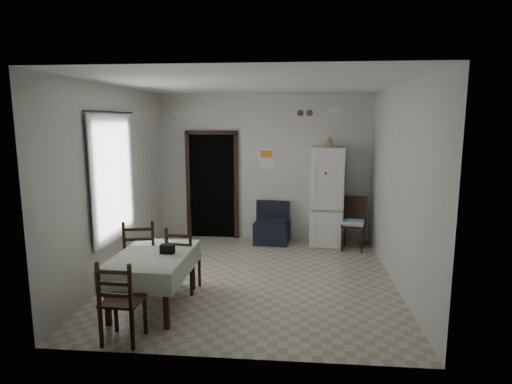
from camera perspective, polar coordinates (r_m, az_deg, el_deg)
The scene contains 25 objects.
ground at distance 6.68m, azimuth -0.41°, elevation -11.36°, with size 4.50×4.50×0.00m, color #B8AC96.
ceiling at distance 6.26m, azimuth -0.44°, elevation 14.28°, with size 4.20×4.50×0.02m, color white, non-canonical shape.
wall_back at distance 8.53m, azimuth 1.10°, elevation 3.29°, with size 4.20×0.02×2.90m, color silver, non-canonical shape.
wall_front at distance 4.11m, azimuth -3.57°, elevation -3.65°, with size 4.20×0.02×2.90m, color silver, non-canonical shape.
wall_left at distance 6.84m, azimuth -18.20°, elevation 1.23°, with size 0.02×4.50×2.90m, color silver, non-canonical shape.
wall_right at distance 6.45m, azimuth 18.49°, elevation 0.72°, with size 0.02×4.50×2.90m, color silver, non-canonical shape.
doorway at distance 8.92m, azimuth -5.56°, elevation 1.00°, with size 1.06×0.52×2.22m.
window_recess at distance 6.67m, azimuth -19.32°, elevation 1.83°, with size 0.10×1.20×1.60m, color silver.
curtain at distance 6.62m, azimuth -18.46°, elevation 1.82°, with size 0.02×1.45×1.85m, color silver.
curtain_rod at distance 6.57m, azimuth -18.82°, elevation 10.06°, with size 0.02×0.02×1.60m, color black.
calendar at distance 8.50m, azimuth 1.43°, elevation 4.41°, with size 0.28×0.02×0.40m, color white.
calendar_image at distance 8.48m, azimuth 1.43°, elevation 5.08°, with size 0.24×0.01×0.14m, color orange.
light_switch at distance 8.56m, azimuth 2.08°, elevation 0.94°, with size 0.08×0.02×0.12m, color beige.
vent_left at distance 8.44m, azimuth 5.94°, elevation 10.45°, with size 0.12×0.12×0.03m, color brown.
vent_right at distance 8.44m, azimuth 7.18°, elevation 10.42°, with size 0.12×0.12×0.03m, color brown.
emergency_light at distance 8.45m, azimuth 10.43°, elevation 10.55°, with size 0.25×0.07×0.09m, color white.
fridge at distance 8.29m, azimuth 9.38°, elevation -0.57°, with size 0.61×0.61×1.89m, color white, non-canonical shape.
tan_cone at distance 8.21m, azimuth 9.79°, elevation 6.66°, with size 0.25×0.25×0.20m, color tan.
navy_seat at distance 8.39m, azimuth 2.16°, elevation -4.14°, with size 0.65×0.63×0.79m, color black, non-canonical shape.
corner_chair at distance 8.13m, azimuth 12.90°, elevation -4.17°, with size 0.42×0.42×0.98m, color black, non-canonical shape.
dining_table at distance 5.78m, azimuth -13.44°, elevation -11.33°, with size 0.89×1.36×0.71m, color #A4B39A, non-canonical shape.
black_bag at distance 5.62m, azimuth -11.73°, elevation -7.44°, with size 0.18×0.11×0.11m, color black.
dining_chair_far_left at distance 6.29m, azimuth -15.00°, elevation -8.05°, with size 0.45×0.45×1.04m, color black, non-canonical shape.
dining_chair_far_right at distance 6.17m, azimuth -9.65°, elevation -8.71°, with size 0.40×0.40×0.93m, color black, non-canonical shape.
dining_chair_near_head at distance 4.97m, azimuth -17.36°, elevation -13.55°, with size 0.41×0.41×0.95m, color black, non-canonical shape.
Camera 1 is at (0.63, -6.21, 2.40)m, focal length 30.00 mm.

